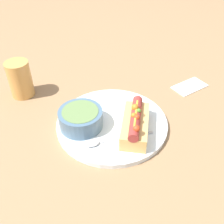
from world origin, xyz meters
TOP-DOWN VIEW (x-y plane):
  - ground_plane at (0.00, 0.00)m, footprint 4.00×4.00m
  - dinner_plate at (0.00, 0.00)m, footprint 0.29×0.29m
  - hot_dog at (-0.01, -0.07)m, footprint 0.15×0.09m
  - soup_bowl at (-0.04, 0.07)m, footprint 0.11×0.11m
  - spoon at (-0.08, -0.01)m, footprint 0.11×0.15m
  - drinking_glass at (0.03, 0.30)m, footprint 0.07×0.07m
  - napkin at (0.26, -0.16)m, footprint 0.12×0.11m

SIDE VIEW (x-z plane):
  - ground_plane at x=0.00m, z-range 0.00..0.00m
  - napkin at x=0.26m, z-range 0.00..0.01m
  - dinner_plate at x=0.00m, z-range 0.00..0.01m
  - spoon at x=-0.08m, z-range 0.01..0.02m
  - soup_bowl at x=-0.04m, z-range 0.02..0.06m
  - hot_dog at x=-0.01m, z-range 0.01..0.07m
  - drinking_glass at x=0.03m, z-range 0.00..0.11m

